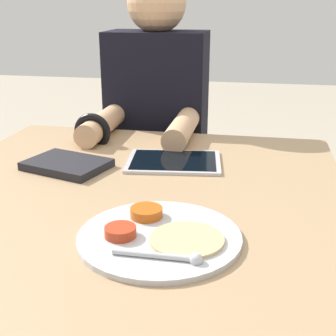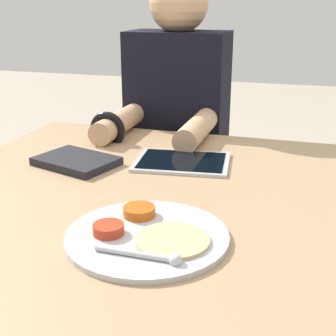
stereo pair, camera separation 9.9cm
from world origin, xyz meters
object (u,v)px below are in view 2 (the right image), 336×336
at_px(thali_tray, 147,235).
at_px(tablet_device, 182,162).
at_px(person_diner, 177,161).
at_px(red_notebook, 77,162).

distance_m(thali_tray, tablet_device, 0.41).
height_order(tablet_device, person_diner, person_diner).
relative_size(thali_tray, tablet_device, 1.12).
relative_size(thali_tray, person_diner, 0.24).
bearing_deg(red_notebook, person_diner, 77.76).
height_order(red_notebook, person_diner, person_diner).
xyz_separation_m(tablet_device, person_diner, (-0.14, 0.44, -0.16)).
relative_size(red_notebook, tablet_device, 0.88).
height_order(thali_tray, tablet_device, thali_tray).
distance_m(red_notebook, tablet_device, 0.27).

